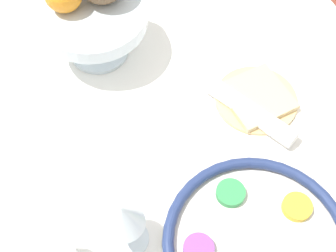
% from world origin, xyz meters
% --- Properties ---
extents(dining_table, '(1.30, 0.97, 0.78)m').
position_xyz_m(dining_table, '(0.00, 0.00, 0.39)').
color(dining_table, white).
rests_on(dining_table, ground_plane).
extents(seder_plate, '(0.32, 0.32, 0.03)m').
position_xyz_m(seder_plate, '(-0.23, -0.04, 0.79)').
color(seder_plate, silver).
rests_on(seder_plate, dining_table).
extents(wine_glass, '(0.07, 0.07, 0.14)m').
position_xyz_m(wine_glass, '(-0.13, 0.16, 0.88)').
color(wine_glass, silver).
rests_on(wine_glass, dining_table).
extents(fruit_stand, '(0.22, 0.22, 0.12)m').
position_xyz_m(fruit_stand, '(0.28, 0.07, 0.87)').
color(fruit_stand, silver).
rests_on(fruit_stand, dining_table).
extents(bread_plate, '(0.17, 0.17, 0.02)m').
position_xyz_m(bread_plate, '(0.04, -0.18, 0.79)').
color(bread_plate, tan).
rests_on(bread_plate, dining_table).
extents(napkin_roll, '(0.20, 0.12, 0.04)m').
position_xyz_m(napkin_roll, '(0.01, -0.15, 0.80)').
color(napkin_roll, white).
rests_on(napkin_roll, dining_table).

